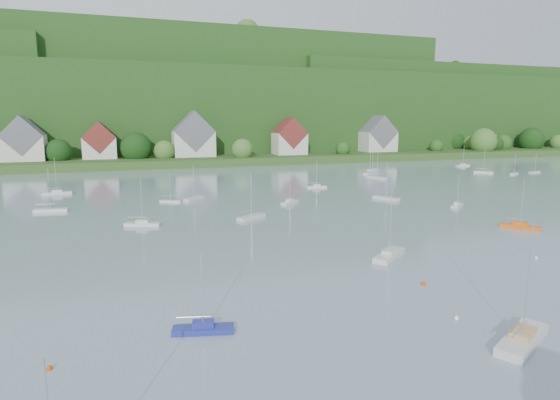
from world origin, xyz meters
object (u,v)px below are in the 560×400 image
(near_sailboat_1, at_px, (203,328))
(near_sailboat_2, at_px, (522,338))
(near_sailboat_5, at_px, (520,226))
(near_sailboat_3, at_px, (389,254))

(near_sailboat_1, xyz_separation_m, near_sailboat_2, (23.37, -10.09, 0.09))
(near_sailboat_1, distance_m, near_sailboat_5, 58.54)
(near_sailboat_2, relative_size, near_sailboat_5, 1.23)
(near_sailboat_1, relative_size, near_sailboat_2, 0.70)
(near_sailboat_2, height_order, near_sailboat_5, near_sailboat_2)
(near_sailboat_1, relative_size, near_sailboat_3, 0.74)
(near_sailboat_1, height_order, near_sailboat_3, near_sailboat_3)
(near_sailboat_1, xyz_separation_m, near_sailboat_3, (25.98, 13.22, 0.07))
(near_sailboat_2, distance_m, near_sailboat_5, 43.83)
(near_sailboat_5, bearing_deg, near_sailboat_3, -111.26)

